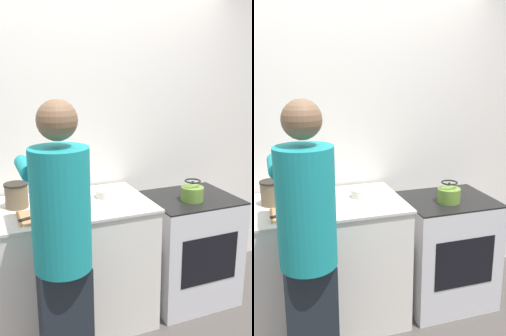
{
  "view_description": "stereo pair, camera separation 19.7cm",
  "coord_description": "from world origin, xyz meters",
  "views": [
    {
      "loc": [
        -0.8,
        -2.1,
        1.85
      ],
      "look_at": [
        0.17,
        0.24,
        1.19
      ],
      "focal_mm": 40.0,
      "sensor_mm": 36.0,
      "label": 1
    },
    {
      "loc": [
        -0.61,
        -2.17,
        1.85
      ],
      "look_at": [
        0.17,
        0.24,
        1.19
      ],
      "focal_mm": 40.0,
      "sensor_mm": 36.0,
      "label": 2
    }
  ],
  "objects": [
    {
      "name": "cutting_board",
      "position": [
        -0.44,
        0.18,
        0.95
      ],
      "size": [
        0.29,
        0.23,
        0.02
      ],
      "color": "#A87A4C",
      "rests_on": "counter"
    },
    {
      "name": "knife",
      "position": [
        -0.49,
        0.15,
        0.96
      ],
      "size": [
        0.22,
        0.1,
        0.01
      ],
      "rotation": [
        0.0,
        0.0,
        0.34
      ],
      "color": "silver",
      "rests_on": "cutting_board"
    },
    {
      "name": "counter",
      "position": [
        -0.38,
        0.35,
        0.47
      ],
      "size": [
        1.46,
        0.72,
        0.94
      ],
      "color": "silver",
      "rests_on": "ground_plane"
    },
    {
      "name": "wall_back",
      "position": [
        0.0,
        0.76,
        1.3
      ],
      "size": [
        8.0,
        0.05,
        2.6
      ],
      "color": "white",
      "rests_on": "ground_plane"
    },
    {
      "name": "oven",
      "position": [
        0.75,
        0.3,
        0.44
      ],
      "size": [
        0.69,
        0.6,
        0.88
      ],
      "color": "silver",
      "rests_on": "ground_plane"
    },
    {
      "name": "bowl_prep",
      "position": [
        0.08,
        0.39,
        0.97
      ],
      "size": [
        0.17,
        0.17,
        0.06
      ],
      "color": "silver",
      "rests_on": "counter"
    },
    {
      "name": "kettle",
      "position": [
        0.72,
        0.23,
        0.95
      ],
      "size": [
        0.17,
        0.17,
        0.16
      ],
      "color": "olive",
      "rests_on": "oven"
    },
    {
      "name": "person",
      "position": [
        -0.41,
        -0.24,
        0.94
      ],
      "size": [
        0.36,
        0.6,
        1.72
      ],
      "color": "black",
      "rests_on": "ground_plane"
    },
    {
      "name": "bowl_mixing",
      "position": [
        -0.32,
        0.48,
        0.97
      ],
      "size": [
        0.14,
        0.14,
        0.06
      ],
      "color": "#9E4738",
      "rests_on": "counter"
    },
    {
      "name": "canister_jar",
      "position": [
        -0.56,
        0.42,
        1.02
      ],
      "size": [
        0.16,
        0.16,
        0.17
      ],
      "color": "#756047",
      "rests_on": "counter"
    }
  ]
}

